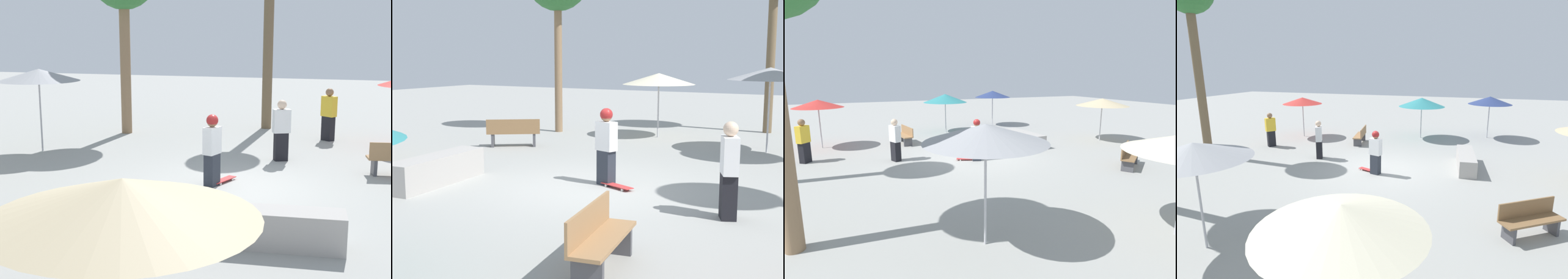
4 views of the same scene
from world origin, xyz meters
TOP-DOWN VIEW (x-y plane):
  - ground_plane at (0.00, 0.00)m, footprint 60.00×60.00m
  - skater_main at (0.09, 0.45)m, footprint 0.49×0.36m
  - skateboard at (0.44, 0.27)m, footprint 0.82×0.47m
  - concrete_ledge at (-3.12, -1.27)m, footprint 0.83×2.60m
  - shade_umbrella_grey at (2.27, 6.17)m, footprint 2.36×2.36m
  - shade_umbrella_tan at (-7.21, -0.58)m, footprint 2.55×2.55m
  - bystander_watching at (3.02, -0.73)m, footprint 0.41×0.52m
  - bystander_far at (6.27, -1.83)m, footprint 0.48×0.52m

SIDE VIEW (x-z plane):
  - ground_plane at x=0.00m, z-range 0.00..0.00m
  - skateboard at x=0.44m, z-range 0.02..0.09m
  - concrete_ledge at x=-3.12m, z-range 0.00..0.63m
  - bystander_watching at x=3.02m, z-range 0.00..1.66m
  - bystander_far at x=6.27m, z-range 0.00..1.69m
  - skater_main at x=0.09m, z-range 0.06..1.71m
  - shade_umbrella_tan at x=-7.21m, z-range 0.90..3.06m
  - shade_umbrella_grey at x=2.27m, z-range 1.03..3.45m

